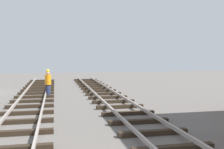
{
  "coord_description": "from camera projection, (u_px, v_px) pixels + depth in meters",
  "views": [
    {
      "loc": [
        -1.96,
        -3.77,
        2.77
      ],
      "look_at": [
        0.66,
        8.39,
        1.88
      ],
      "focal_mm": 42.83,
      "sensor_mm": 36.0,
      "label": 1
    }
  ],
  "objects": [
    {
      "name": "track_worker_foreground",
      "position": [
        48.0,
        83.0,
        17.63
      ],
      "size": [
        0.4,
        0.4,
        1.87
      ],
      "color": "#262D4C",
      "rests_on": "ground"
    }
  ]
}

